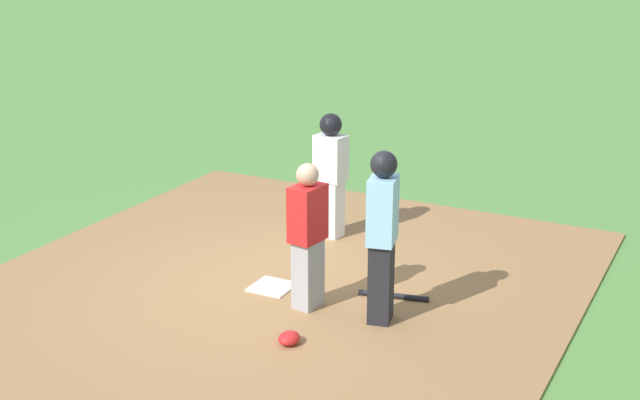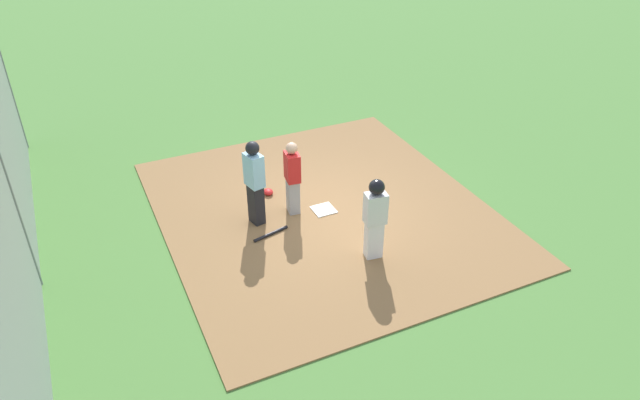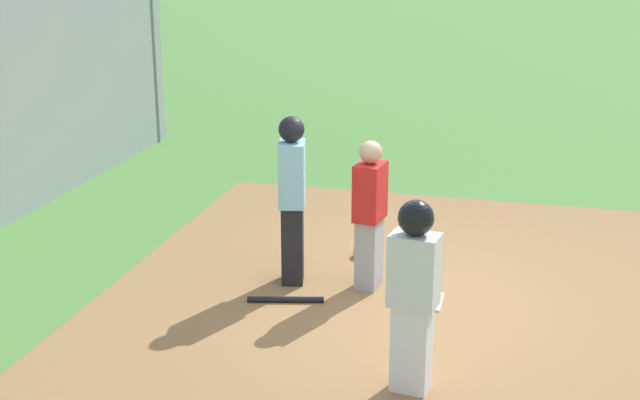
{
  "view_description": "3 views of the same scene",
  "coord_description": "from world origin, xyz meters",
  "px_view_note": "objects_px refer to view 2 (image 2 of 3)",
  "views": [
    {
      "loc": [
        -7.43,
        -4.48,
        3.9
      ],
      "look_at": [
        0.3,
        -0.44,
        1.04
      ],
      "focal_mm": 47.79,
      "sensor_mm": 36.0,
      "label": 1
    },
    {
      "loc": [
        9.17,
        -4.35,
        6.72
      ],
      "look_at": [
        0.66,
        -0.39,
        0.76
      ],
      "focal_mm": 33.12,
      "sensor_mm": 36.0,
      "label": 2
    },
    {
      "loc": [
        8.11,
        1.05,
        3.64
      ],
      "look_at": [
        -0.15,
        -1.08,
        0.97
      ],
      "focal_mm": 49.31,
      "sensor_mm": 36.0,
      "label": 3
    }
  ],
  "objects_px": {
    "runner": "(375,214)",
    "catcher_mask": "(268,192)",
    "baseball_bat": "(271,234)",
    "catcher": "(292,177)",
    "umpire": "(255,181)",
    "home_plate": "(324,210)"
  },
  "relations": [
    {
      "from": "runner",
      "to": "catcher_mask",
      "type": "relative_size",
      "value": 6.71
    },
    {
      "from": "baseball_bat",
      "to": "runner",
      "type": "bearing_deg",
      "value": 123.0
    },
    {
      "from": "catcher",
      "to": "catcher_mask",
      "type": "bearing_deg",
      "value": 113.8
    },
    {
      "from": "umpire",
      "to": "baseball_bat",
      "type": "height_order",
      "value": "umpire"
    },
    {
      "from": "home_plate",
      "to": "catcher",
      "type": "xyz_separation_m",
      "value": [
        -0.23,
        -0.58,
        0.8
      ]
    },
    {
      "from": "runner",
      "to": "baseball_bat",
      "type": "xyz_separation_m",
      "value": [
        -1.39,
        -1.47,
        -0.88
      ]
    },
    {
      "from": "baseball_bat",
      "to": "catcher_mask",
      "type": "relative_size",
      "value": 3.2
    },
    {
      "from": "catcher",
      "to": "catcher_mask",
      "type": "height_order",
      "value": "catcher"
    },
    {
      "from": "catcher",
      "to": "umpire",
      "type": "xyz_separation_m",
      "value": [
        0.05,
        -0.81,
        0.13
      ]
    },
    {
      "from": "baseball_bat",
      "to": "umpire",
      "type": "bearing_deg",
      "value": -95.17
    },
    {
      "from": "umpire",
      "to": "baseball_bat",
      "type": "distance_m",
      "value": 1.06
    },
    {
      "from": "catcher_mask",
      "to": "home_plate",
      "type": "bearing_deg",
      "value": 37.6
    },
    {
      "from": "umpire",
      "to": "runner",
      "type": "bearing_deg",
      "value": -64.05
    },
    {
      "from": "home_plate",
      "to": "runner",
      "type": "bearing_deg",
      "value": 5.58
    },
    {
      "from": "umpire",
      "to": "catcher_mask",
      "type": "relative_size",
      "value": 7.42
    },
    {
      "from": "home_plate",
      "to": "baseball_bat",
      "type": "relative_size",
      "value": 0.57
    },
    {
      "from": "home_plate",
      "to": "umpire",
      "type": "distance_m",
      "value": 1.68
    },
    {
      "from": "umpire",
      "to": "runner",
      "type": "distance_m",
      "value": 2.48
    },
    {
      "from": "runner",
      "to": "catcher_mask",
      "type": "bearing_deg",
      "value": 27.47
    },
    {
      "from": "catcher_mask",
      "to": "baseball_bat",
      "type": "bearing_deg",
      "value": -18.78
    },
    {
      "from": "home_plate",
      "to": "umpire",
      "type": "xyz_separation_m",
      "value": [
        -0.18,
        -1.38,
        0.93
      ]
    },
    {
      "from": "home_plate",
      "to": "catcher_mask",
      "type": "xyz_separation_m",
      "value": [
        -1.06,
        -0.82,
        0.05
      ]
    }
  ]
}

